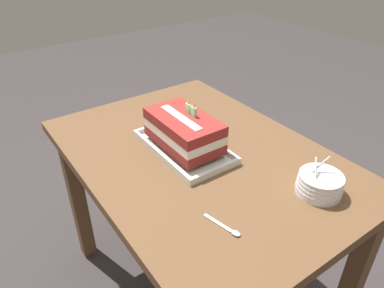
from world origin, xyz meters
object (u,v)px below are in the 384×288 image
object	(u,v)px
foil_tray	(184,148)
bowl_stack	(320,184)
birthday_cake	(184,130)
serving_spoon_near_tray	(228,229)

from	to	relation	value
foil_tray	bowl_stack	world-z (taller)	bowl_stack
foil_tray	birthday_cake	world-z (taller)	birthday_cake
birthday_cake	bowl_stack	world-z (taller)	birthday_cake
foil_tray	serving_spoon_near_tray	xyz separation A→B (m)	(0.38, -0.12, -0.00)
birthday_cake	bowl_stack	size ratio (longest dim) A/B	2.06
foil_tray	serving_spoon_near_tray	distance (m)	0.40
bowl_stack	serving_spoon_near_tray	distance (m)	0.31
foil_tray	bowl_stack	bearing A→B (deg)	24.50
bowl_stack	serving_spoon_near_tray	bearing A→B (deg)	-96.63
birthday_cake	serving_spoon_near_tray	distance (m)	0.41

